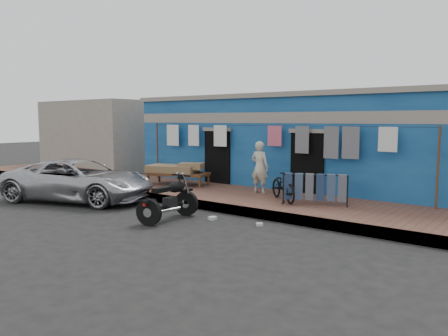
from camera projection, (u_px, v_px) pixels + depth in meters
ground at (174, 222)px, 10.69m from camera, size 80.00×80.00×0.00m
sidewalk at (244, 199)px, 13.04m from camera, size 28.00×3.00×0.25m
curb at (214, 207)px, 11.90m from camera, size 28.00×0.10×0.25m
building at (307, 142)px, 16.01m from camera, size 12.20×5.20×3.36m
neighbor_left at (115, 135)px, 22.68m from camera, size 6.00×5.00×3.40m
clothesline at (267, 142)px, 13.83m from camera, size 10.06×0.06×2.10m
car at (79, 179)px, 13.37m from camera, size 5.15×3.61×1.33m
seated_person at (260, 167)px, 13.34m from camera, size 0.58×0.40×1.59m
bicycle at (284, 182)px, 12.06m from camera, size 1.60×1.44×1.03m
motorcycle at (168, 198)px, 10.78m from camera, size 0.71×1.74×1.10m
charpoy at (178, 174)px, 15.02m from camera, size 2.76×2.28×0.73m
jeans_rack at (315, 189)px, 11.54m from camera, size 2.01×1.62×0.84m
litter_a at (169, 209)px, 11.97m from camera, size 0.22×0.19×0.08m
litter_b at (259, 224)px, 10.25m from camera, size 0.18×0.18×0.07m
litter_c at (212, 218)px, 10.90m from camera, size 0.16×0.20×0.08m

